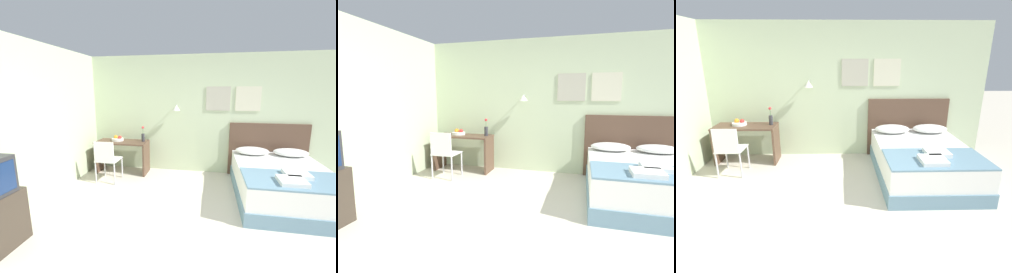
% 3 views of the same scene
% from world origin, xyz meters
% --- Properties ---
extents(ground_plane, '(24.00, 24.00, 0.00)m').
position_xyz_m(ground_plane, '(0.00, 0.00, 0.00)').
color(ground_plane, beige).
extents(wall_back, '(5.96, 0.31, 2.65)m').
position_xyz_m(wall_back, '(0.01, 2.65, 1.33)').
color(wall_back, beige).
rests_on(wall_back, ground_plane).
extents(bed, '(1.52, 2.10, 0.57)m').
position_xyz_m(bed, '(1.45, 1.52, 0.28)').
color(bed, '#66899E').
rests_on(bed, ground_plane).
extents(headboard, '(1.64, 0.06, 1.18)m').
position_xyz_m(headboard, '(1.45, 2.60, 0.59)').
color(headboard, brown).
rests_on(headboard, ground_plane).
extents(pillow_left, '(0.67, 0.45, 0.14)m').
position_xyz_m(pillow_left, '(1.08, 2.29, 0.64)').
color(pillow_left, white).
rests_on(pillow_left, bed).
extents(pillow_right, '(0.67, 0.45, 0.14)m').
position_xyz_m(pillow_right, '(1.82, 2.29, 0.64)').
color(pillow_right, white).
rests_on(pillow_right, bed).
extents(throw_blanket, '(1.47, 0.84, 0.02)m').
position_xyz_m(throw_blanket, '(1.45, 0.91, 0.58)').
color(throw_blanket, '#66899E').
rests_on(throw_blanket, bed).
extents(folded_towel_near_foot, '(0.35, 0.35, 0.06)m').
position_xyz_m(folded_towel_near_foot, '(1.51, 1.06, 0.63)').
color(folded_towel_near_foot, white).
rests_on(folded_towel_near_foot, throw_blanket).
extents(folded_towel_mid_bed, '(0.36, 0.35, 0.06)m').
position_xyz_m(folded_towel_mid_bed, '(1.35, 0.76, 0.63)').
color(folded_towel_mid_bed, white).
rests_on(folded_towel_mid_bed, throw_blanket).
extents(desk, '(1.17, 0.53, 0.74)m').
position_xyz_m(desk, '(-1.77, 2.27, 0.51)').
color(desk, brown).
rests_on(desk, ground_plane).
extents(desk_chair, '(0.44, 0.44, 0.88)m').
position_xyz_m(desk_chair, '(-1.86, 1.63, 0.53)').
color(desk_chair, white).
rests_on(desk_chair, ground_plane).
extents(fruit_bowl, '(0.27, 0.27, 0.13)m').
position_xyz_m(fruit_bowl, '(-1.89, 2.31, 0.78)').
color(fruit_bowl, silver).
rests_on(fruit_bowl, desk).
extents(flower_vase, '(0.08, 0.08, 0.35)m').
position_xyz_m(flower_vase, '(-1.29, 2.33, 0.86)').
color(flower_vase, '#333338').
rests_on(flower_vase, desk).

